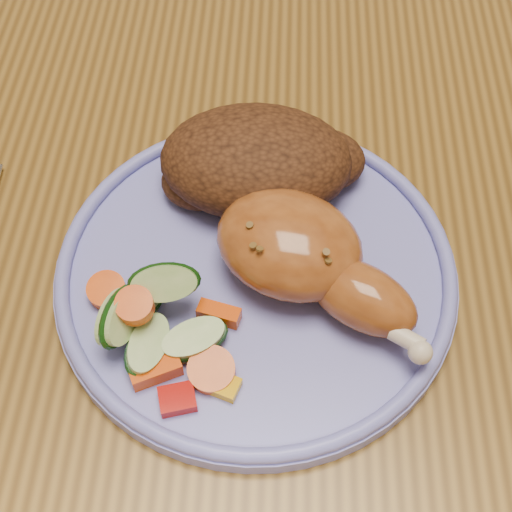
# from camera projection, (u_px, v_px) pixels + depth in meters

# --- Properties ---
(ground) EXTENTS (4.00, 4.00, 0.00)m
(ground) POSITION_uv_depth(u_px,v_px,m) (278.00, 460.00, 1.18)
(ground) COLOR #51381B
(ground) RESTS_ON ground
(dining_table) EXTENTS (0.90, 1.40, 0.75)m
(dining_table) POSITION_uv_depth(u_px,v_px,m) (298.00, 212.00, 0.63)
(dining_table) COLOR brown
(dining_table) RESTS_ON ground
(plate) EXTENTS (0.27, 0.27, 0.01)m
(plate) POSITION_uv_depth(u_px,v_px,m) (256.00, 273.00, 0.48)
(plate) COLOR #6F73D0
(plate) RESTS_ON dining_table
(plate_rim) EXTENTS (0.27, 0.27, 0.01)m
(plate_rim) POSITION_uv_depth(u_px,v_px,m) (256.00, 264.00, 0.47)
(plate_rim) COLOR #6F73D0
(plate_rim) RESTS_ON plate
(chicken_leg) EXTENTS (0.15, 0.13, 0.05)m
(chicken_leg) POSITION_uv_depth(u_px,v_px,m) (306.00, 257.00, 0.45)
(chicken_leg) COLOR #9D5420
(chicken_leg) RESTS_ON plate
(rice_pilaf) EXTENTS (0.15, 0.10, 0.06)m
(rice_pilaf) POSITION_uv_depth(u_px,v_px,m) (260.00, 162.00, 0.50)
(rice_pilaf) COLOR #432310
(rice_pilaf) RESTS_ON plate
(vegetable_pile) EXTENTS (0.10, 0.10, 0.05)m
(vegetable_pile) POSITION_uv_depth(u_px,v_px,m) (155.00, 323.00, 0.44)
(vegetable_pile) COLOR #A50A05
(vegetable_pile) RESTS_ON plate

